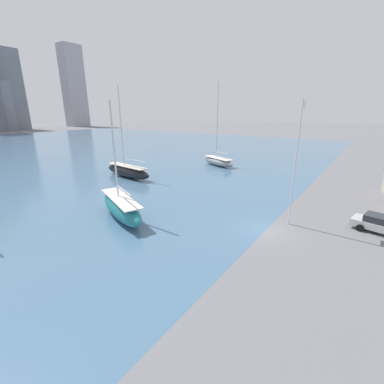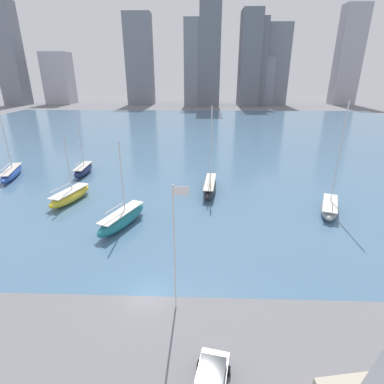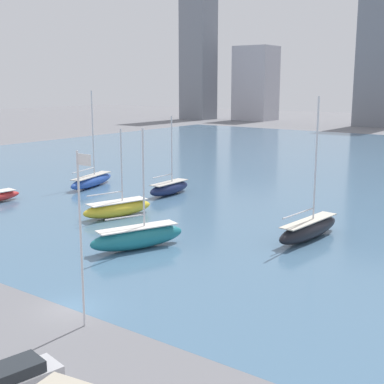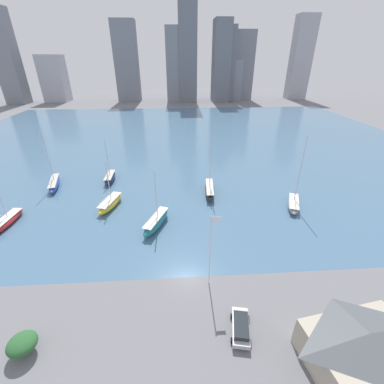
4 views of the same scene
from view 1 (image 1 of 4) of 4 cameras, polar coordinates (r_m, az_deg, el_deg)
ground_plane at (r=24.41m, az=15.95°, el=-8.33°), size 500.00×500.00×0.00m
flag_pole at (r=24.89m, az=22.10°, el=6.56°), size 1.24×0.14×11.39m
sailboat_gray at (r=51.87m, az=5.84°, el=6.89°), size 5.35×8.80×15.65m
sailboat_black at (r=43.28m, az=-14.15°, el=4.56°), size 2.93×10.70×14.13m
sailboat_teal at (r=26.84m, az=-15.45°, el=-3.27°), size 5.59×9.65×11.34m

